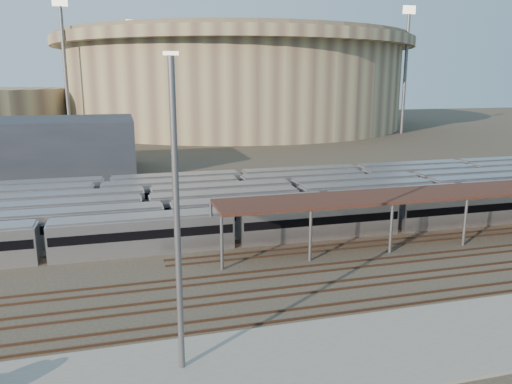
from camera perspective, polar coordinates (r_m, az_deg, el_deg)
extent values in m
plane|color=#383026|center=(47.29, 6.09, -8.39)|extent=(420.00, 420.00, 0.00)
cube|color=gray|center=(33.03, 7.46, -18.21)|extent=(50.00, 9.00, 0.20)
cube|color=silver|center=(52.48, -2.39, -4.07)|extent=(112.00, 2.90, 3.60)
cube|color=silver|center=(59.99, 8.08, -2.02)|extent=(112.00, 2.90, 3.60)
cube|color=silver|center=(63.02, 4.85, -1.21)|extent=(112.00, 2.90, 3.60)
cube|color=silver|center=(67.02, 4.00, -0.34)|extent=(112.00, 2.90, 3.60)
cube|color=silver|center=(69.28, -1.91, 0.12)|extent=(112.00, 2.90, 3.60)
cube|color=silver|center=(73.53, -1.80, 0.87)|extent=(112.00, 2.90, 3.60)
cylinder|color=slate|center=(45.48, -3.93, -5.87)|extent=(0.30, 0.30, 5.00)
cylinder|color=slate|center=(50.54, -5.14, -3.96)|extent=(0.30, 0.30, 5.00)
cylinder|color=slate|center=(47.79, 6.23, -4.98)|extent=(0.30, 0.30, 5.00)
cylinder|color=slate|center=(52.63, 4.10, -3.25)|extent=(0.30, 0.30, 5.00)
cylinder|color=slate|center=(51.44, 15.19, -4.07)|extent=(0.30, 0.30, 5.00)
cylinder|color=slate|center=(55.97, 12.42, -2.54)|extent=(0.30, 0.30, 5.00)
cylinder|color=slate|center=(56.18, 22.77, -3.21)|extent=(0.30, 0.30, 5.00)
cylinder|color=slate|center=(60.35, 19.66, -1.88)|extent=(0.30, 0.30, 5.00)
cylinder|color=slate|center=(65.56, 25.84, -1.29)|extent=(0.30, 0.30, 5.00)
cube|color=#341A15|center=(60.26, 24.66, 0.26)|extent=(60.00, 6.00, 0.30)
cube|color=#4C3323|center=(45.75, 6.89, -9.04)|extent=(170.00, 0.12, 0.18)
cube|color=#4C3323|center=(47.04, 6.20, -8.39)|extent=(170.00, 0.12, 0.18)
cube|color=#4C3323|center=(42.37, 8.95, -10.95)|extent=(170.00, 0.12, 0.18)
cube|color=#4C3323|center=(43.62, 8.14, -10.20)|extent=(170.00, 0.12, 0.18)
cube|color=#4C3323|center=(39.11, 11.39, -13.17)|extent=(170.00, 0.12, 0.18)
cube|color=#4C3323|center=(40.31, 10.42, -12.30)|extent=(170.00, 0.12, 0.18)
cylinder|color=tan|center=(185.64, -2.42, 11.92)|extent=(116.00, 116.00, 28.00)
cylinder|color=tan|center=(186.03, -2.47, 16.70)|extent=(124.00, 124.00, 3.00)
cylinder|color=#6C614D|center=(186.20, -2.47, 17.39)|extent=(120.00, 120.00, 1.50)
cube|color=#1E232D|center=(98.52, -26.13, 4.52)|extent=(42.00, 20.00, 10.00)
cylinder|color=slate|center=(151.59, -20.92, 12.41)|extent=(1.00, 1.00, 36.00)
cube|color=#FFF2CC|center=(152.92, -21.53, 19.60)|extent=(4.00, 0.60, 2.40)
cylinder|color=slate|center=(165.28, 16.67, 12.68)|extent=(1.00, 1.00, 36.00)
cube|color=#FFF2CC|center=(166.50, 17.12, 19.28)|extent=(4.00, 0.60, 2.40)
cylinder|color=slate|center=(201.07, -13.78, 12.79)|extent=(1.00, 1.00, 36.00)
cube|color=#FFF2CC|center=(202.07, -14.08, 18.23)|extent=(4.00, 0.60, 2.40)
cylinder|color=slate|center=(28.31, -9.03, -3.42)|extent=(0.36, 0.36, 18.06)
cube|color=#FFF2CC|center=(27.23, -9.72, 15.36)|extent=(0.81, 0.32, 0.20)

